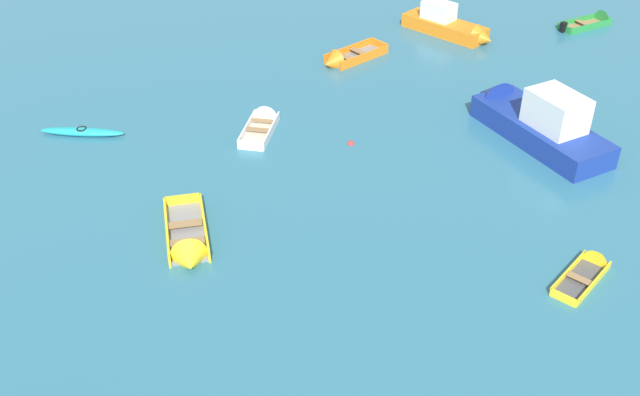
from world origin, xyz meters
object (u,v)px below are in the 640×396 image
rowboat_orange_distant_center (343,59)px  mooring_buoy_between_boats_right (351,144)px  motor_launch_deep_blue_near_right (533,119)px  rowboat_yellow_back_row_right (188,248)px  rowboat_white_far_back (264,121)px  rowboat_green_foreground_center (596,21)px  kayak_turquoise_far_left (82,132)px  motor_launch_orange_back_row_left (450,26)px  rowboat_yellow_back_row_center (591,266)px

rowboat_orange_distant_center → mooring_buoy_between_boats_right: rowboat_orange_distant_center is taller
motor_launch_deep_blue_near_right → rowboat_yellow_back_row_right: bearing=-152.1°
rowboat_yellow_back_row_right → rowboat_white_far_back: bearing=74.5°
motor_launch_deep_blue_near_right → mooring_buoy_between_boats_right: 7.82m
rowboat_green_foreground_center → rowboat_orange_distant_center: bearing=-162.6°
kayak_turquoise_far_left → motor_launch_orange_back_row_left: motor_launch_orange_back_row_left is taller
rowboat_white_far_back → kayak_turquoise_far_left: 7.78m
mooring_buoy_between_boats_right → motor_launch_deep_blue_near_right: bearing=2.5°
rowboat_orange_distant_center → kayak_turquoise_far_left: rowboat_orange_distant_center is taller
rowboat_white_far_back → motor_launch_deep_blue_near_right: (11.45, -1.52, 0.60)m
motor_launch_deep_blue_near_right → motor_launch_orange_back_row_left: bearing=96.7°
rowboat_orange_distant_center → rowboat_green_foreground_center: (14.80, 4.63, -0.04)m
rowboat_yellow_back_row_center → kayak_turquoise_far_left: rowboat_yellow_back_row_center is taller
rowboat_orange_distant_center → rowboat_white_far_back: 7.45m
rowboat_green_foreground_center → motor_launch_deep_blue_near_right: (-7.31, -12.46, 0.61)m
rowboat_orange_distant_center → motor_launch_deep_blue_near_right: bearing=-46.3°
rowboat_green_foreground_center → motor_launch_orange_back_row_left: bearing=-172.0°
rowboat_yellow_back_row_center → rowboat_white_far_back: size_ratio=0.80×
rowboat_green_foreground_center → rowboat_white_far_back: rowboat_white_far_back is taller
rowboat_yellow_back_row_center → rowboat_green_foreground_center: rowboat_green_foreground_center is taller
rowboat_green_foreground_center → mooring_buoy_between_boats_right: bearing=-139.7°
rowboat_orange_distant_center → motor_launch_deep_blue_near_right: 10.85m
rowboat_yellow_back_row_right → rowboat_orange_distant_center: bearing=67.1°
rowboat_yellow_back_row_center → kayak_turquoise_far_left: 21.15m
rowboat_white_far_back → kayak_turquoise_far_left: (-7.77, -0.52, -0.01)m
motor_launch_deep_blue_near_right → motor_launch_orange_back_row_left: (-1.32, 11.25, -0.23)m
rowboat_yellow_back_row_center → rowboat_white_far_back: 15.10m
motor_launch_deep_blue_near_right → kayak_turquoise_far_left: bearing=177.0°
rowboat_white_far_back → mooring_buoy_between_boats_right: rowboat_white_far_back is taller
rowboat_yellow_back_row_center → rowboat_yellow_back_row_right: 13.47m
motor_launch_deep_blue_near_right → mooring_buoy_between_boats_right: size_ratio=25.25×
rowboat_green_foreground_center → rowboat_yellow_back_row_right: (-21.23, -19.82, 0.03)m
rowboat_orange_distant_center → rowboat_green_foreground_center: size_ratio=1.03×
rowboat_green_foreground_center → rowboat_yellow_back_row_right: size_ratio=0.86×
motor_launch_deep_blue_near_right → rowboat_yellow_back_row_right: (-13.91, -7.36, -0.58)m
rowboat_white_far_back → rowboat_green_foreground_center: bearing=30.2°
kayak_turquoise_far_left → motor_launch_orange_back_row_left: (17.89, 10.25, 0.38)m
motor_launch_deep_blue_near_right → motor_launch_orange_back_row_left: 11.33m
motor_launch_deep_blue_near_right → rowboat_yellow_back_row_center: bearing=-93.4°
rowboat_white_far_back → motor_launch_orange_back_row_left: bearing=43.9°
rowboat_yellow_back_row_center → rowboat_yellow_back_row_right: size_ratio=0.64×
rowboat_yellow_back_row_center → motor_launch_deep_blue_near_right: (0.54, 8.93, 0.65)m
motor_launch_deep_blue_near_right → kayak_turquoise_far_left: size_ratio=2.00×
rowboat_yellow_back_row_right → rowboat_yellow_back_row_center: bearing=-6.7°
rowboat_yellow_back_row_center → rowboat_orange_distant_center: bearing=112.5°
rowboat_orange_distant_center → rowboat_yellow_back_row_right: bearing=-112.9°
rowboat_green_foreground_center → rowboat_white_far_back: bearing=-149.8°
rowboat_yellow_back_row_center → motor_launch_orange_back_row_left: motor_launch_orange_back_row_left is taller
motor_launch_orange_back_row_left → mooring_buoy_between_boats_right: (-6.45, -11.59, -0.55)m
rowboat_green_foreground_center → motor_launch_orange_back_row_left: size_ratio=0.76×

